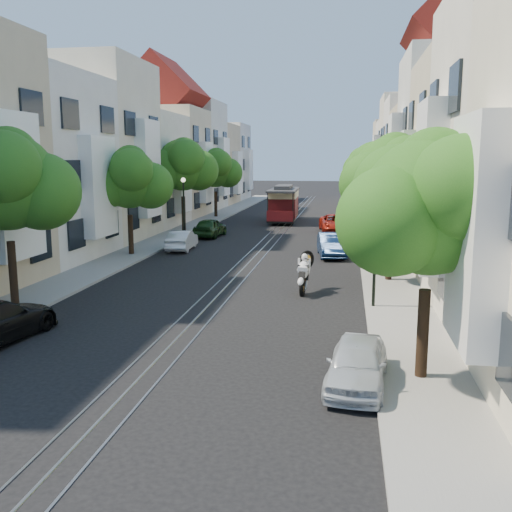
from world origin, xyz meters
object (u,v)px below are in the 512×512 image
at_px(tree_w_d, 216,169).
at_px(parked_car_w_mid, 182,240).
at_px(tree_e_c, 380,175).
at_px(parked_car_e_mid, 331,245).
at_px(parked_car_e_near, 357,363).
at_px(tree_w_a, 8,183).
at_px(parked_car_w_far, 210,227).
at_px(sportbike_rider, 304,271).
at_px(tree_e_b, 394,179).
at_px(tree_e_a, 432,210).
at_px(lamp_east, 376,234).
at_px(lamp_west, 184,198).
at_px(tree_e_d, 373,168).
at_px(tree_w_b, 130,180).
at_px(tree_w_c, 183,166).
at_px(cable_car, 284,202).
at_px(parked_car_e_far, 336,223).

height_order(tree_w_d, parked_car_w_mid, tree_w_d).
relative_size(tree_e_c, parked_car_e_mid, 1.60).
xyz_separation_m(tree_e_c, parked_car_e_near, (-1.70, -23.65, -4.00)).
height_order(tree_w_a, parked_car_w_far, tree_w_a).
bearing_deg(sportbike_rider, tree_e_b, 40.66).
height_order(tree_e_a, lamp_east, tree_e_a).
xyz_separation_m(tree_w_a, lamp_west, (0.84, 20.02, -1.89)).
bearing_deg(lamp_east, parked_car_e_near, -95.49).
height_order(tree_e_b, tree_e_d, tree_e_d).
height_order(sportbike_rider, parked_car_w_far, sportbike_rider).
distance_m(sportbike_rider, parked_car_w_mid, 13.30).
bearing_deg(parked_car_e_near, parked_car_e_mid, 98.96).
bearing_deg(lamp_west, parked_car_w_far, 18.19).
height_order(lamp_west, parked_car_w_mid, lamp_west).
bearing_deg(tree_w_b, tree_w_d, 90.00).
bearing_deg(tree_w_c, cable_car, 51.67).
xyz_separation_m(tree_e_c, tree_w_b, (-14.40, -6.00, -0.20)).
bearing_deg(tree_e_b, lamp_east, -100.93).
distance_m(parked_car_w_mid, parked_car_w_far, 6.08).
distance_m(lamp_west, parked_car_e_far, 11.93).
xyz_separation_m(lamp_east, parked_car_e_far, (-1.90, 22.82, -2.17)).
bearing_deg(lamp_west, tree_w_d, 93.44).
bearing_deg(parked_car_e_near, lamp_west, 120.29).
distance_m(tree_e_a, parked_car_e_near, 4.21).
xyz_separation_m(tree_e_a, tree_e_c, (0.00, 23.00, 0.20)).
bearing_deg(parked_car_e_near, sportbike_rider, 107.27).
distance_m(tree_e_a, tree_e_d, 34.00).
relative_size(sportbike_rider, parked_car_w_mid, 0.56).
bearing_deg(tree_e_a, tree_w_a, 160.85).
xyz_separation_m(tree_w_c, parked_car_e_mid, (11.54, -9.44, -4.40)).
relative_size(tree_e_a, tree_w_c, 0.88).
distance_m(tree_w_b, lamp_east, 16.81).
height_order(tree_e_c, tree_e_d, tree_e_d).
relative_size(parked_car_e_far, parked_car_w_mid, 1.31).
height_order(tree_w_a, lamp_west, tree_w_a).
distance_m(lamp_west, parked_car_e_near, 28.37).
bearing_deg(tree_e_c, lamp_east, -93.44).
distance_m(cable_car, parked_car_w_mid, 17.64).
relative_size(lamp_east, parked_car_w_mid, 1.12).
bearing_deg(parked_car_e_far, lamp_east, -92.25).
bearing_deg(tree_w_d, tree_e_d, -19.15).
bearing_deg(parked_car_e_mid, cable_car, 97.76).
xyz_separation_m(tree_e_b, parked_car_e_mid, (-2.86, 6.56, -4.06)).
height_order(tree_w_b, lamp_east, tree_w_b).
bearing_deg(tree_e_b, tree_w_d, 118.07).
bearing_deg(tree_e_c, lamp_west, 171.51).
relative_size(tree_e_a, parked_car_w_mid, 1.68).
bearing_deg(lamp_west, tree_e_a, -61.55).
height_order(tree_e_d, parked_car_w_mid, tree_e_d).
bearing_deg(parked_car_e_near, tree_w_b, 131.24).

